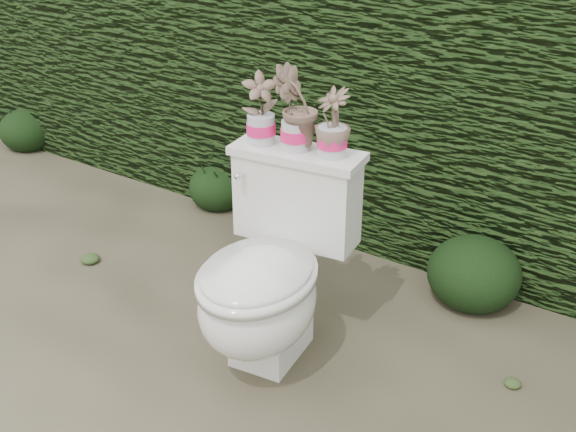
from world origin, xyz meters
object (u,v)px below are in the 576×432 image
Objects in this scene: potted_plant_right at (333,125)px; potted_plant_left at (261,111)px; toilet at (268,278)px; potted_plant_center at (295,110)px.

potted_plant_left is at bearing -151.20° from potted_plant_right.
toilet is 3.05× the size of potted_plant_left.
potted_plant_left reaches higher than toilet.
potted_plant_center is 0.15m from potted_plant_right.
potted_plant_left is 1.08× the size of potted_plant_right.
potted_plant_center is at bearing -151.20° from potted_plant_right.
potted_plant_right is at bearing 140.47° from potted_plant_center.
potted_plant_right is at bearing 60.04° from toilet.
potted_plant_center is 1.26× the size of potted_plant_right.
potted_plant_left is (-0.18, 0.22, 0.55)m from toilet.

